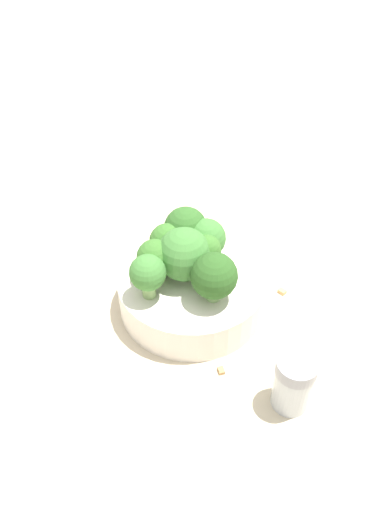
{
  "coord_description": "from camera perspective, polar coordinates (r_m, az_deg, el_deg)",
  "views": [
    {
      "loc": [
        0.05,
        -0.4,
        0.43
      ],
      "look_at": [
        0.0,
        0.0,
        0.08
      ],
      "focal_mm": 35.0,
      "sensor_mm": 36.0,
      "label": 1
    }
  ],
  "objects": [
    {
      "name": "broccoli_floret_5",
      "position": [
        0.54,
        1.65,
        0.45
      ],
      "size": [
        0.03,
        0.03,
        0.05
      ],
      "color": "#8EB770",
      "rests_on": "bowl"
    },
    {
      "name": "broccoli_floret_2",
      "position": [
        0.51,
        2.54,
        -2.35
      ],
      "size": [
        0.05,
        0.05,
        0.06
      ],
      "color": "#84AD66",
      "rests_on": "bowl"
    },
    {
      "name": "broccoli_floret_3",
      "position": [
        0.56,
        -2.77,
        1.51
      ],
      "size": [
        0.04,
        0.04,
        0.05
      ],
      "color": "#8EB770",
      "rests_on": "bowl"
    },
    {
      "name": "broccoli_floret_6",
      "position": [
        0.53,
        -4.26,
        -0.31
      ],
      "size": [
        0.04,
        0.04,
        0.05
      ],
      "color": "#8EB770",
      "rests_on": "bowl"
    },
    {
      "name": "almond_crumb_0",
      "position": [
        0.6,
        10.27,
        -3.86
      ],
      "size": [
        0.01,
        0.01,
        0.01
      ],
      "primitive_type": "cube",
      "rotation": [
        0.0,
        0.0,
        5.62
      ],
      "color": "tan",
      "rests_on": "ground_plane"
    },
    {
      "name": "ground_plane",
      "position": [
        0.59,
        0.0,
        -5.54
      ],
      "size": [
        3.0,
        3.0,
        0.0
      ],
      "primitive_type": "plane",
      "color": "beige"
    },
    {
      "name": "broccoli_floret_0",
      "position": [
        0.53,
        -0.99,
        -0.14
      ],
      "size": [
        0.06,
        0.06,
        0.06
      ],
      "color": "#8EB770",
      "rests_on": "bowl"
    },
    {
      "name": "pepper_shaker",
      "position": [
        0.49,
        11.5,
        -14.0
      ],
      "size": [
        0.04,
        0.04,
        0.06
      ],
      "color": "#B2B7BC",
      "rests_on": "ground_plane"
    },
    {
      "name": "broccoli_floret_1",
      "position": [
        0.57,
        -0.74,
        3.09
      ],
      "size": [
        0.05,
        0.05,
        0.06
      ],
      "color": "#7A9E5B",
      "rests_on": "bowl"
    },
    {
      "name": "bowl",
      "position": [
        0.57,
        0.0,
        -4.02
      ],
      "size": [
        0.17,
        0.17,
        0.04
      ],
      "primitive_type": "cylinder",
      "color": "silver",
      "rests_on": "ground_plane"
    },
    {
      "name": "broccoli_floret_7",
      "position": [
        0.56,
        1.62,
        1.95
      ],
      "size": [
        0.05,
        0.05,
        0.05
      ],
      "color": "#7A9E5B",
      "rests_on": "bowl"
    },
    {
      "name": "almond_crumb_1",
      "position": [
        0.52,
        3.36,
        -12.81
      ],
      "size": [
        0.01,
        0.01,
        0.01
      ],
      "primitive_type": "cube",
      "rotation": [
        0.0,
        0.0,
        5.12
      ],
      "color": "#AD7F4C",
      "rests_on": "ground_plane"
    },
    {
      "name": "broccoli_floret_4",
      "position": [
        0.51,
        -5.08,
        -2.05
      ],
      "size": [
        0.04,
        0.04,
        0.05
      ],
      "color": "#7A9E5B",
      "rests_on": "bowl"
    }
  ]
}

